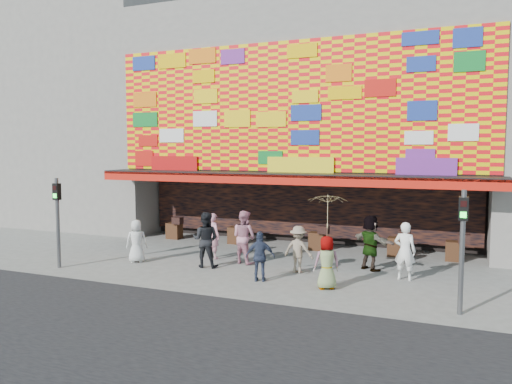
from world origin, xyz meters
TOP-DOWN VIEW (x-y plane):
  - ground at (0.00, 0.00)m, footprint 90.00×90.00m
  - road_strip at (0.00, -6.50)m, footprint 30.00×8.00m
  - shop_building at (0.00, 8.18)m, footprint 15.20×9.40m
  - neighbor_left at (-13.00, 8.00)m, footprint 11.00×8.00m
  - signal_left at (-6.20, -1.50)m, footprint 0.22×0.20m
  - signal_right at (6.20, -1.50)m, footprint 0.22×0.20m
  - ped_a at (-4.28, 0.16)m, footprint 0.87×0.79m
  - ped_b at (-2.08, 1.71)m, footprint 0.71×0.61m
  - ped_c at (-1.71, 0.44)m, footprint 1.00×0.84m
  - ped_d at (1.39, 0.89)m, footprint 1.04×0.68m
  - ped_e at (0.65, -0.54)m, footprint 0.94×0.58m
  - ped_f at (3.46, 2.13)m, footprint 1.68×1.40m
  - ped_g at (2.69, -0.58)m, footprint 0.88×0.79m
  - ped_h at (4.63, 1.27)m, footprint 0.70×0.51m
  - ped_i at (-0.75, 1.45)m, footprint 1.07×0.95m
  - parasol at (2.69, -0.58)m, footprint 1.17×1.19m

SIDE VIEW (x-z plane):
  - ground at x=0.00m, z-range 0.00..0.00m
  - road_strip at x=0.00m, z-range 0.00..0.02m
  - ped_a at x=-4.28m, z-range 0.00..1.50m
  - ped_e at x=0.65m, z-range 0.00..1.50m
  - ped_d at x=1.39m, z-range 0.00..1.51m
  - ped_g at x=2.69m, z-range 0.00..1.52m
  - ped_b at x=-2.08m, z-range 0.00..1.65m
  - ped_h at x=4.63m, z-range 0.00..1.77m
  - ped_f at x=3.46m, z-range 0.00..1.81m
  - ped_i at x=-0.75m, z-range 0.00..1.84m
  - ped_c at x=-1.71m, z-range 0.00..1.86m
  - signal_left at x=-6.20m, z-range 0.36..3.36m
  - signal_right at x=6.20m, z-range 0.36..3.36m
  - parasol at x=2.69m, z-range 1.22..3.18m
  - shop_building at x=0.00m, z-range 0.23..10.23m
  - neighbor_left at x=-13.00m, z-range 0.00..12.00m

